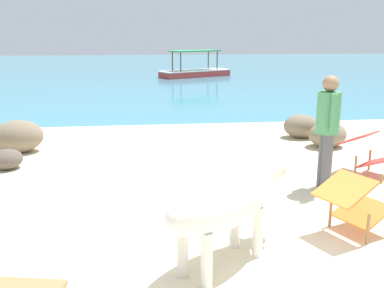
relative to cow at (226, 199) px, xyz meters
name	(u,v)px	position (x,y,z in m)	size (l,w,h in m)	color
sand_beach	(232,278)	(0.02, -0.23, -0.69)	(18.00, 14.00, 0.04)	beige
water_surface	(153,72)	(0.02, 21.77, -0.71)	(60.00, 36.00, 0.03)	teal
cow	(226,199)	(0.00, 0.00, 0.00)	(1.60, 1.45, 1.01)	silver
deck_chair_near	(367,151)	(2.73, 2.52, -0.28)	(0.90, 0.93, 0.68)	olive
deck_chair_far	(353,202)	(1.52, 0.48, -0.28)	(0.91, 0.79, 0.68)	olive
person_standing	(328,124)	(1.80, 1.93, 0.28)	(0.32, 0.51, 1.62)	#4C4C51
shore_rock_large	(7,159)	(-2.96, 3.45, -0.50)	(0.52, 0.43, 0.34)	brown
shore_rock_medium	(301,126)	(2.60, 5.07, -0.42)	(0.74, 0.61, 0.50)	#756651
shore_rock_small	(18,136)	(-3.03, 4.52, -0.36)	(0.91, 0.67, 0.61)	#756651
shore_rock_flat	(328,135)	(2.83, 4.25, -0.43)	(0.79, 0.64, 0.49)	#756651
boat_red	(195,71)	(2.02, 18.64, -0.42)	(3.80, 2.67, 1.29)	#C63833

